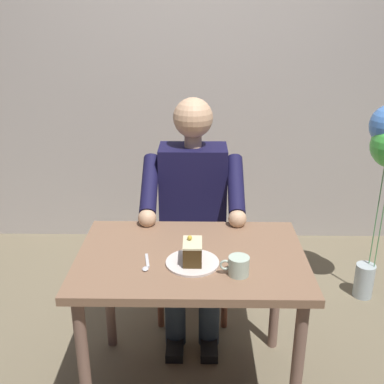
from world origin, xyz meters
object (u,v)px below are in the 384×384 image
(dining_table, at_px, (191,273))
(seated_person, at_px, (193,214))
(cake_slice, at_px, (192,252))
(dessert_spoon, at_px, (146,265))
(coffee_cup, at_px, (238,265))
(chair, at_px, (193,230))

(dining_table, relative_size, seated_person, 0.77)
(cake_slice, relative_size, dessert_spoon, 0.83)
(dining_table, relative_size, cake_slice, 8.24)
(dining_table, distance_m, dessert_spoon, 0.23)
(coffee_cup, height_order, dessert_spoon, coffee_cup)
(cake_slice, distance_m, dessert_spoon, 0.20)
(coffee_cup, bearing_deg, seated_person, -74.46)
(cake_slice, bearing_deg, seated_person, -89.39)
(cake_slice, xyz_separation_m, dessert_spoon, (0.19, 0.02, -0.05))
(dining_table, relative_size, coffee_cup, 8.29)
(chair, height_order, dessert_spoon, chair)
(dining_table, xyz_separation_m, chair, (0.00, -0.69, -0.12))
(seated_person, xyz_separation_m, cake_slice, (-0.01, 0.60, 0.10))
(dining_table, bearing_deg, coffee_cup, 139.64)
(chair, bearing_deg, dessert_spoon, 76.84)
(cake_slice, bearing_deg, dessert_spoon, 6.07)
(dining_table, height_order, seated_person, seated_person)
(cake_slice, distance_m, coffee_cup, 0.20)
(seated_person, height_order, dessert_spoon, seated_person)
(dining_table, distance_m, coffee_cup, 0.28)
(seated_person, height_order, coffee_cup, seated_person)
(seated_person, relative_size, coffee_cup, 10.74)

